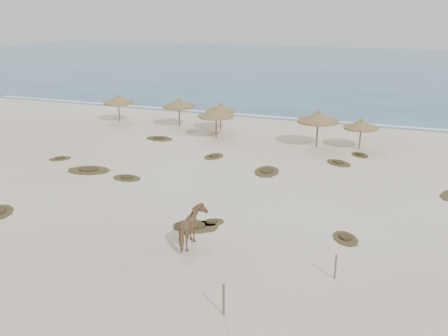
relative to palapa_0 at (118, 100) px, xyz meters
The scene contains 23 objects.
ground 23.48m from the palapa_0, 53.11° to the right, with size 160.00×160.00×0.00m, color #F5E5CA.
ocean 58.05m from the palapa_0, 75.99° to the left, with size 200.00×100.00×0.01m, color #2B5581.
foam_line 15.95m from the palapa_0, 27.43° to the left, with size 70.00×0.60×0.01m, color white.
palapa_0 is the anchor object (origin of this frame).
palapa_1 6.19m from the palapa_0, ahead, with size 3.13×3.13×2.69m.
palapa_2 10.19m from the palapa_0, ahead, with size 3.23×3.23×2.49m.
palapa_3 11.19m from the palapa_0, 13.51° to the right, with size 3.67×3.67×2.71m.
palapa_4 19.18m from the palapa_0, ahead, with size 3.94×3.94×2.93m.
palapa_5 22.26m from the palapa_0, ahead, with size 3.15×3.15×2.41m.
horse 27.24m from the palapa_0, 50.73° to the right, with size 0.95×2.10×1.77m, color brown.
fence_post_near 32.64m from the palapa_0, 51.23° to the right, with size 0.09×0.09×1.17m, color brown.
fence_post_far 32.04m from the palapa_0, 42.46° to the right, with size 0.08×0.08×1.03m, color brown.
scrub_1 15.15m from the palapa_0, 65.04° to the right, with size 3.23×2.47×0.16m.
scrub_2 17.09m from the palapa_0, 55.97° to the right, with size 1.95×1.31×0.16m.
scrub_3 19.88m from the palapa_0, 29.18° to the right, with size 1.90×2.64×0.16m.
scrub_4 29.60m from the palapa_0, 37.29° to the right, with size 1.75×1.97×0.16m.
scrub_6 8.25m from the palapa_0, 34.06° to the right, with size 2.47×1.71×0.16m.
scrub_7 22.27m from the palapa_0, 15.85° to the right, with size 2.37×2.27×0.16m.
scrub_8 12.60m from the palapa_0, 76.75° to the right, with size 1.75×1.78×0.16m.
scrub_9 25.38m from the palapa_0, 49.27° to the right, with size 2.55×1.97×0.16m.
scrub_10 22.83m from the palapa_0, ahead, with size 1.75×1.84×0.16m.
scrub_12 25.22m from the palapa_0, 47.25° to the right, with size 1.55×1.59×0.16m.
scrub_13 15.00m from the palapa_0, 30.99° to the right, with size 1.48×2.02×0.16m.
Camera 1 is at (11.79, -20.60, 10.06)m, focal length 40.00 mm.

